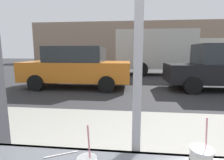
# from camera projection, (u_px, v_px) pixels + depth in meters

# --- Properties ---
(ground_plane) EXTENTS (60.00, 60.00, 0.00)m
(ground_plane) POSITION_uv_depth(u_px,v_px,m) (131.00, 82.00, 9.01)
(ground_plane) COLOR #2D2D30
(sidewalk_strip) EXTENTS (16.00, 2.80, 0.15)m
(sidewalk_strip) POSITION_uv_depth(u_px,v_px,m) (132.00, 146.00, 2.71)
(sidewalk_strip) COLOR gray
(sidewalk_strip) RESTS_ON ground
(building_facade_far) EXTENTS (28.00, 1.20, 5.63)m
(building_facade_far) POSITION_uv_depth(u_px,v_px,m) (131.00, 43.00, 23.98)
(building_facade_far) COLOR gray
(building_facade_far) RESTS_ON ground
(loose_straw) EXTENTS (0.17, 0.09, 0.01)m
(loose_straw) POSITION_uv_depth(u_px,v_px,m) (61.00, 154.00, 1.01)
(loose_straw) COLOR white
(loose_straw) RESTS_ON window_counter
(parked_car_orange) EXTENTS (4.54, 2.07, 1.76)m
(parked_car_orange) POSITION_uv_depth(u_px,v_px,m) (77.00, 67.00, 7.50)
(parked_car_orange) COLOR orange
(parked_car_orange) RESTS_ON ground
(parked_car_black) EXTENTS (4.14, 1.88, 1.84)m
(parked_car_black) POSITION_uv_depth(u_px,v_px,m) (221.00, 68.00, 6.88)
(parked_car_black) COLOR black
(parked_car_black) RESTS_ON ground
(box_truck) EXTENTS (6.78, 2.44, 2.92)m
(box_truck) POSITION_uv_depth(u_px,v_px,m) (165.00, 51.00, 11.64)
(box_truck) COLOR beige
(box_truck) RESTS_ON ground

